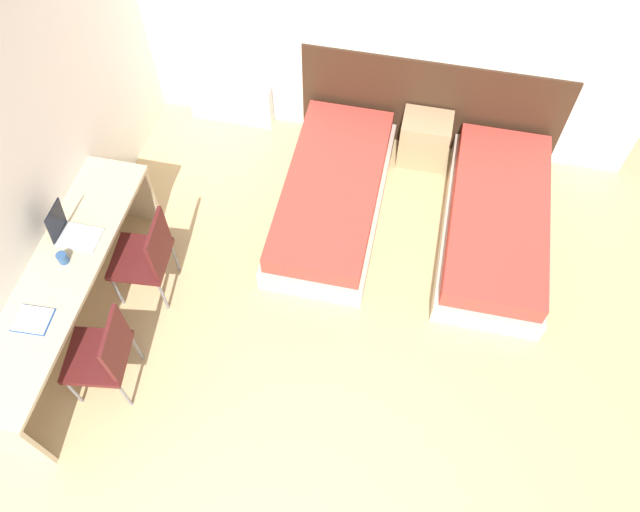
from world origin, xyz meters
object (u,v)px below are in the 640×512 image
Objects in this scene: bed_near_window at (332,196)px; nightstand at (424,140)px; laptop at (71,232)px; chair_near_laptop at (147,255)px; chair_near_notebook at (104,353)px; bed_near_door at (496,223)px.

bed_near_window is 3.77× the size of nightstand.
nightstand is 3.37m from laptop.
nightstand is at bearing 38.87° from chair_near_laptop.
bed_near_window is at bearing 36.50° from chair_near_laptop.
laptop is at bearing -145.30° from bed_near_window.
chair_near_laptop is at bearing 81.83° from chair_near_notebook.
nightstand is 3.56m from chair_near_notebook.
bed_near_window is 1.78m from chair_near_laptop.
laptop reaches higher than bed_near_window.
chair_near_notebook reaches higher than nightstand.
laptop reaches higher than bed_near_door.
nightstand is at bearing 132.49° from bed_near_door.
chair_near_notebook is at bearing -122.68° from bed_near_window.
laptop is at bearing 114.10° from chair_near_notebook.
bed_near_door is at bearing 27.81° from chair_near_notebook.
chair_near_laptop is 2.76× the size of laptop.
nightstand is at bearing 39.21° from laptop.
laptop reaches higher than nightstand.
laptop is (-0.50, -0.10, 0.32)m from chair_near_laptop.
nightstand is (0.76, 0.83, 0.06)m from bed_near_window.
chair_near_notebook is (-2.84, -2.06, 0.30)m from bed_near_door.
chair_near_notebook is (-1.32, -2.06, 0.30)m from bed_near_window.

